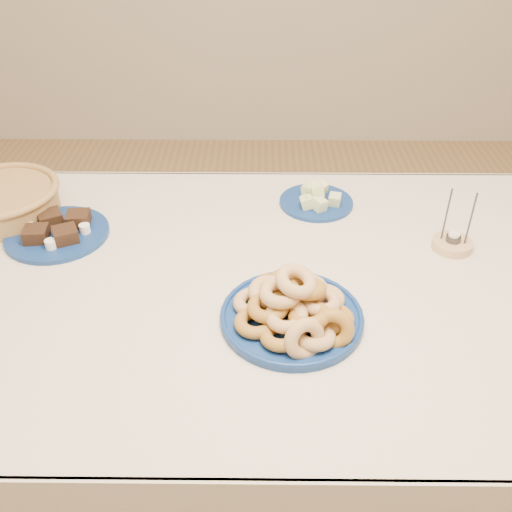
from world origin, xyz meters
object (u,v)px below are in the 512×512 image
Objects in this scene: donut_platter at (294,310)px; melon_plate at (316,199)px; candle_holder at (452,243)px; dining_table at (256,310)px; wicker_basket at (1,200)px; brownie_plate at (57,231)px.

donut_platter reaches higher than melon_plate.
donut_platter is 0.52m from melon_plate.
donut_platter is 2.36× the size of candle_holder.
dining_table is 0.79m from wicker_basket.
donut_platter reaches higher than wicker_basket.
wicker_basket is (-0.80, 0.45, 0.01)m from donut_platter.
brownie_plate is (-0.54, 0.18, 0.12)m from dining_table.
donut_platter is 1.45× the size of melon_plate.
melon_plate is 0.73m from brownie_plate.
dining_table is 10.03× the size of candle_holder.
melon_plate is 0.65× the size of wicker_basket.
wicker_basket is 1.24m from candle_holder.
dining_table is 4.25× the size of donut_platter.
dining_table is 0.41m from melon_plate.
donut_platter is 0.52m from candle_holder.
brownie_plate is at bearing 151.27° from donut_platter.
candle_holder is (0.43, 0.29, -0.02)m from donut_platter.
melon_plate is 0.40m from candle_holder.
brownie_plate reaches higher than dining_table.
dining_table is 5.61× the size of brownie_plate.
candle_holder is at bearing 34.32° from donut_platter.
melon_plate is at bearing 80.19° from donut_platter.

